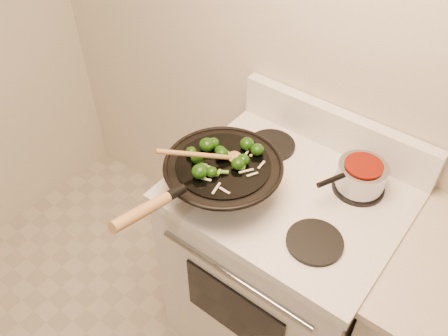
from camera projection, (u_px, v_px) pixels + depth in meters
The scene contains 5 objects.
stove at pixel (280, 264), 1.96m from camera, with size 0.78×0.67×1.08m.
wok at pixel (222, 176), 1.58m from camera, with size 0.40×0.66×0.25m.
stirfry at pixel (221, 155), 1.55m from camera, with size 0.25×0.26×0.05m.
wooden_spoon at pixel (213, 156), 1.52m from camera, with size 0.20×0.25×0.11m.
saucepan at pixel (361, 176), 1.60m from camera, with size 0.17×0.26×0.10m.
Camera 1 is at (0.30, 0.13, 2.11)m, focal length 38.00 mm.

